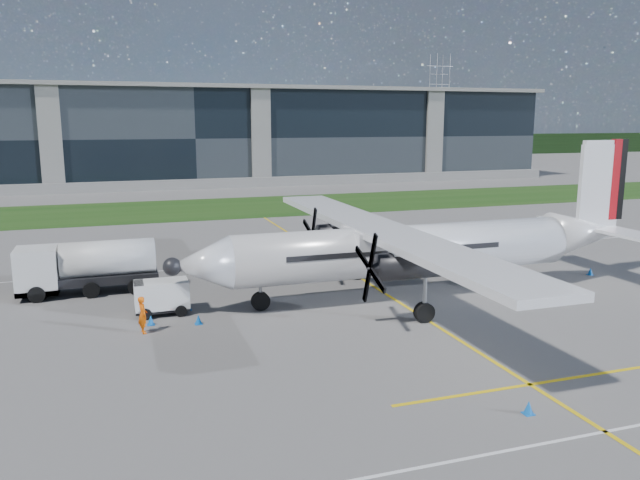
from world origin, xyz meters
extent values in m
plane|color=slate|center=(0.00, 40.00, 0.00)|extent=(400.00, 400.00, 0.00)
cube|color=#183E11|center=(0.00, 48.00, 0.02)|extent=(400.00, 18.00, 0.04)
cube|color=black|center=(0.00, 80.00, 7.50)|extent=(120.00, 20.00, 15.00)
cube|color=black|center=(0.00, 140.00, 3.00)|extent=(400.00, 6.00, 6.00)
cube|color=yellow|center=(3.00, 10.00, 0.01)|extent=(0.20, 70.00, 0.01)
imported|color=#F25907|center=(-11.17, 5.17, 1.06)|extent=(0.76, 0.96, 2.12)
cone|color=blue|center=(1.36, -8.09, 0.25)|extent=(0.36, 0.36, 0.50)
cone|color=blue|center=(18.05, 7.69, 0.25)|extent=(0.36, 0.36, 0.50)
cone|color=blue|center=(2.91, 21.44, 0.25)|extent=(0.36, 0.36, 0.50)
cone|color=blue|center=(-8.43, 5.65, 0.25)|extent=(0.36, 0.36, 0.50)
cone|color=blue|center=(-10.76, 6.30, 0.25)|extent=(0.36, 0.36, 0.50)
cone|color=blue|center=(-8.66, 8.28, 0.25)|extent=(0.36, 0.36, 0.50)
camera|label=1|loc=(-12.19, -25.26, 10.29)|focal=35.00mm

